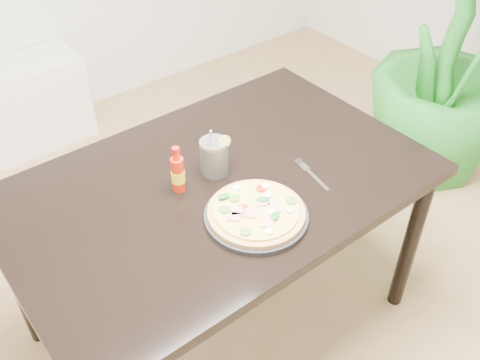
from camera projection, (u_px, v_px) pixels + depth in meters
floor at (334, 332)px, 2.19m from camera, size 4.50×4.50×0.00m
dining_table at (218, 199)px, 1.82m from camera, size 1.40×0.90×0.75m
plate at (256, 216)px, 1.63m from camera, size 0.32×0.32×0.02m
pizza at (256, 211)px, 1.62m from camera, size 0.30×0.30×0.03m
hot_sauce_bottle at (178, 173)px, 1.69m from camera, size 0.05×0.05×0.17m
cola_cup at (214, 158)px, 1.77m from camera, size 0.10×0.09×0.18m
fork at (311, 173)px, 1.79m from camera, size 0.05×0.19×0.00m
houseplant at (454, 54)px, 2.63m from camera, size 1.07×1.07×1.35m
plant_pot at (428, 147)px, 2.99m from camera, size 0.28×0.28×0.22m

